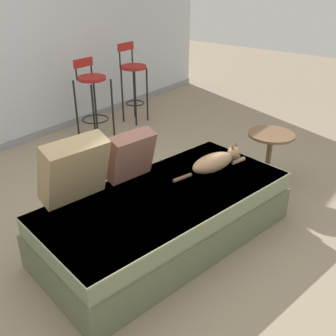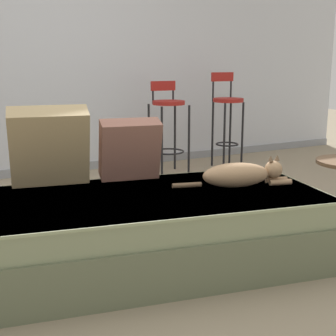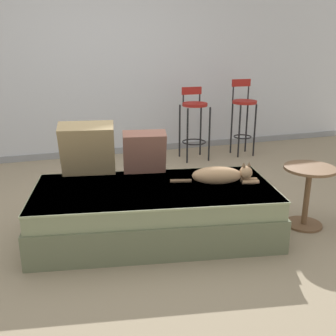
{
  "view_description": "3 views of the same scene",
  "coord_description": "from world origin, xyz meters",
  "views": [
    {
      "loc": [
        -2.0,
        -1.97,
        1.95
      ],
      "look_at": [
        0.15,
        -0.3,
        0.55
      ],
      "focal_mm": 42.0,
      "sensor_mm": 36.0,
      "label": 1
    },
    {
      "loc": [
        -1.09,
        -2.75,
        1.18
      ],
      "look_at": [
        0.15,
        -0.3,
        0.55
      ],
      "focal_mm": 50.0,
      "sensor_mm": 36.0,
      "label": 2
    },
    {
      "loc": [
        -0.8,
        -3.31,
        1.58
      ],
      "look_at": [
        0.15,
        -0.3,
        0.55
      ],
      "focal_mm": 42.0,
      "sensor_mm": 36.0,
      "label": 3
    }
  ],
  "objects": [
    {
      "name": "throw_pillow_corner",
      "position": [
        -0.48,
        0.06,
        0.68
      ],
      "size": [
        0.51,
        0.38,
        0.49
      ],
      "color": "tan",
      "rests_on": "couch"
    },
    {
      "name": "ground_plane",
      "position": [
        0.0,
        0.0,
        0.0
      ],
      "size": [
        16.0,
        16.0,
        0.0
      ],
      "primitive_type": "plane",
      "color": "gray",
      "rests_on": "ground"
    },
    {
      "name": "bar_stool_near_window",
      "position": [
        1.13,
        1.64,
        0.59
      ],
      "size": [
        0.34,
        0.34,
        0.98
      ],
      "color": "black",
      "rests_on": "ground"
    },
    {
      "name": "cat",
      "position": [
        0.55,
        -0.49,
        0.51
      ],
      "size": [
        0.72,
        0.28,
        0.19
      ],
      "color": "tan",
      "rests_on": "couch"
    },
    {
      "name": "side_table",
      "position": [
        1.32,
        -0.63,
        0.36
      ],
      "size": [
        0.44,
        0.44,
        0.55
      ],
      "color": "brown",
      "rests_on": "ground"
    },
    {
      "name": "couch",
      "position": [
        0.0,
        -0.4,
        0.22
      ],
      "size": [
        2.12,
        1.26,
        0.43
      ],
      "color": "#636B50",
      "rests_on": "ground"
    },
    {
      "name": "throw_pillow_middle",
      "position": [
        0.01,
        -0.03,
        0.63
      ],
      "size": [
        0.41,
        0.29,
        0.4
      ],
      "color": "#936051",
      "rests_on": "couch"
    },
    {
      "name": "bar_stool_by_doorway",
      "position": [
        1.88,
        1.64,
        0.64
      ],
      "size": [
        0.34,
        0.34,
        1.06
      ],
      "color": "black",
      "rests_on": "ground"
    }
  ]
}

